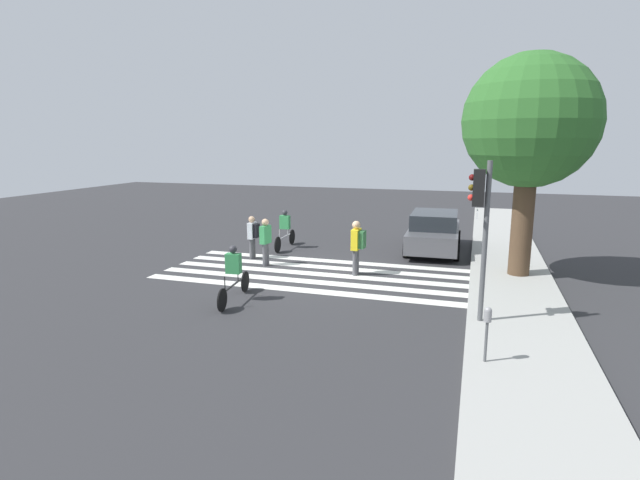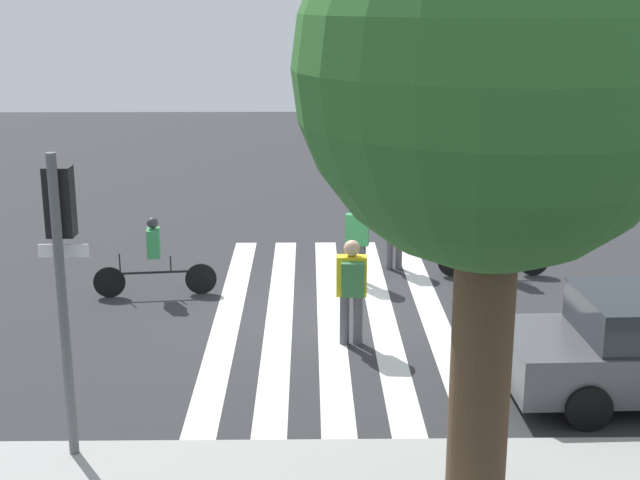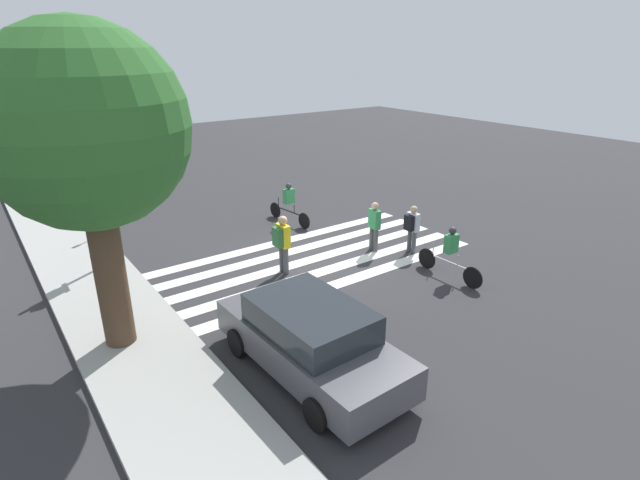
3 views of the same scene
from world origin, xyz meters
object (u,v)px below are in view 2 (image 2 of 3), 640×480
pedestrian_child_with_backpack (352,285)px  pedestrian_adult_blue_shirt (395,227)px  cyclist_mid_street (154,253)px  cyclist_near_curb (495,236)px  pedestrian_adult_yellow_jacket (357,237)px  traffic_light (62,249)px  street_tree (496,76)px

pedestrian_child_with_backpack → pedestrian_adult_blue_shirt: pedestrian_child_with_backpack is taller
cyclist_mid_street → cyclist_near_curb: size_ratio=1.01×
pedestrian_adult_yellow_jacket → traffic_light: bearing=70.8°
pedestrian_child_with_backpack → pedestrian_adult_blue_shirt: 4.41m
pedestrian_child_with_backpack → pedestrian_adult_yellow_jacket: 3.40m
traffic_light → cyclist_near_curb: traffic_light is taller
pedestrian_adult_yellow_jacket → cyclist_near_curb: (-2.87, -0.39, -0.09)m
pedestrian_adult_yellow_jacket → cyclist_mid_street: pedestrian_adult_yellow_jacket is taller
street_tree → pedestrian_child_with_backpack: (1.15, -5.06, -3.83)m
pedestrian_child_with_backpack → cyclist_near_curb: size_ratio=0.77×
street_tree → cyclist_near_curb: bearing=-102.7°
pedestrian_child_with_backpack → pedestrian_adult_yellow_jacket: size_ratio=1.08×
cyclist_near_curb → street_tree: bearing=76.2°
traffic_light → street_tree: street_tree is taller
pedestrian_adult_blue_shirt → cyclist_mid_street: (4.82, 1.67, -0.08)m
street_tree → cyclist_near_curb: street_tree is taller
street_tree → pedestrian_adult_blue_shirt: 10.12m
cyclist_mid_street → cyclist_near_curb: bearing=-176.5°
pedestrian_child_with_backpack → pedestrian_adult_yellow_jacket: bearing=88.2°
pedestrian_child_with_backpack → cyclist_near_curb: pedestrian_child_with_backpack is taller
cyclist_near_curb → pedestrian_child_with_backpack: bearing=49.2°
pedestrian_child_with_backpack → pedestrian_adult_yellow_jacket: pedestrian_child_with_backpack is taller
cyclist_mid_street → cyclist_near_curb: 6.94m
street_tree → pedestrian_adult_yellow_jacket: (0.87, -8.44, -3.94)m
street_tree → pedestrian_adult_blue_shirt: bearing=-89.8°
cyclist_mid_street → cyclist_near_curb: cyclist_near_curb is taller
cyclist_mid_street → street_tree: bearing=116.1°
cyclist_near_curb → traffic_light: bearing=46.9°
traffic_light → street_tree: size_ratio=0.56×
cyclist_mid_street → pedestrian_adult_blue_shirt: bearing=-167.2°
street_tree → pedestrian_child_with_backpack: street_tree is taller
pedestrian_adult_blue_shirt → cyclist_mid_street: size_ratio=0.68×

